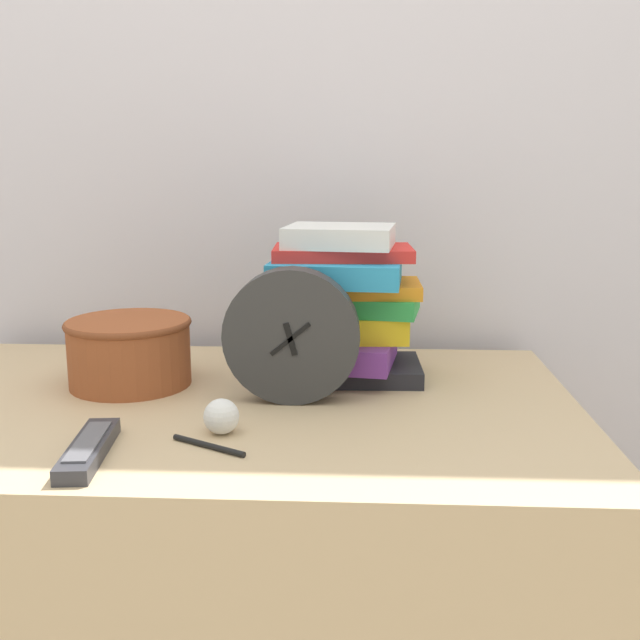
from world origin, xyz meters
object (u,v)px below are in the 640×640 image
object	(u,v)px
book_stack	(345,303)
crumpled_paper_ball	(221,416)
pen	(209,446)
desk_clock	(292,336)
basket	(129,349)
tv_remote	(89,449)

from	to	relation	value
book_stack	crumpled_paper_ball	distance (m)	0.35
book_stack	pen	bearing A→B (deg)	-116.97
desk_clock	basket	size ratio (longest dim) A/B	1.01
book_stack	crumpled_paper_ball	xyz separation A→B (m)	(-0.17, -0.29, -0.11)
desk_clock	tv_remote	size ratio (longest dim) A/B	1.14
basket	tv_remote	world-z (taller)	basket
crumpled_paper_ball	pen	xyz separation A→B (m)	(-0.01, -0.06, -0.02)
basket	pen	bearing A→B (deg)	-55.89
basket	pen	world-z (taller)	basket
desk_clock	tv_remote	distance (m)	0.35
book_stack	crumpled_paper_ball	world-z (taller)	book_stack
desk_clock	crumpled_paper_ball	world-z (taller)	desk_clock
book_stack	basket	bearing A→B (deg)	-170.00
desk_clock	crumpled_paper_ball	size ratio (longest dim) A/B	4.25
crumpled_paper_ball	desk_clock	bearing A→B (deg)	59.54
basket	crumpled_paper_ball	size ratio (longest dim) A/B	4.20
tv_remote	pen	distance (m)	0.15
book_stack	tv_remote	distance (m)	0.51
basket	pen	distance (m)	0.34
desk_clock	book_stack	size ratio (longest dim) A/B	0.80
book_stack	pen	world-z (taller)	book_stack
pen	crumpled_paper_ball	bearing A→B (deg)	82.30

